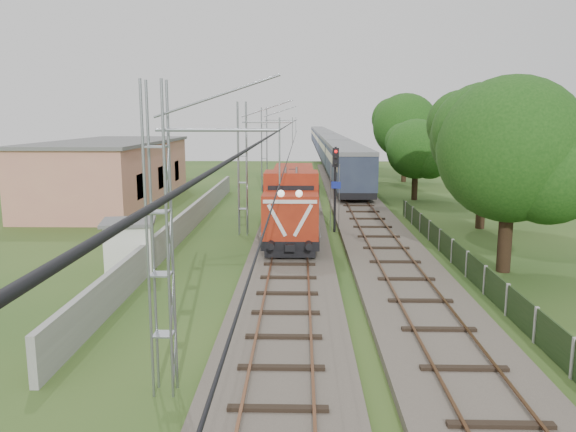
{
  "coord_description": "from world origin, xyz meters",
  "views": [
    {
      "loc": [
        0.52,
        -21.6,
        7.11
      ],
      "look_at": [
        -0.13,
        6.15,
        2.2
      ],
      "focal_mm": 35.0,
      "sensor_mm": 36.0,
      "label": 1
    }
  ],
  "objects_px": {
    "locomotive": "(293,199)",
    "relay_hut": "(129,246)",
    "coach_rake": "(326,141)",
    "signal_post": "(335,174)"
  },
  "relations": [
    {
      "from": "locomotive",
      "to": "relay_hut",
      "type": "bearing_deg",
      "value": -129.04
    },
    {
      "from": "signal_post",
      "to": "relay_hut",
      "type": "distance_m",
      "value": 13.92
    },
    {
      "from": "relay_hut",
      "to": "signal_post",
      "type": "bearing_deg",
      "value": 42.96
    },
    {
      "from": "coach_rake",
      "to": "signal_post",
      "type": "xyz_separation_m",
      "value": [
        -2.37,
        -69.85,
        1.0
      ]
    },
    {
      "from": "locomotive",
      "to": "coach_rake",
      "type": "relative_size",
      "value": 0.13
    },
    {
      "from": "coach_rake",
      "to": "locomotive",
      "type": "bearing_deg",
      "value": -94.08
    },
    {
      "from": "signal_post",
      "to": "relay_hut",
      "type": "xyz_separation_m",
      "value": [
        -10.03,
        -9.34,
        -2.42
      ]
    },
    {
      "from": "coach_rake",
      "to": "signal_post",
      "type": "bearing_deg",
      "value": -91.94
    },
    {
      "from": "locomotive",
      "to": "coach_rake",
      "type": "height_order",
      "value": "locomotive"
    },
    {
      "from": "locomotive",
      "to": "signal_post",
      "type": "distance_m",
      "value": 3.03
    }
  ]
}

